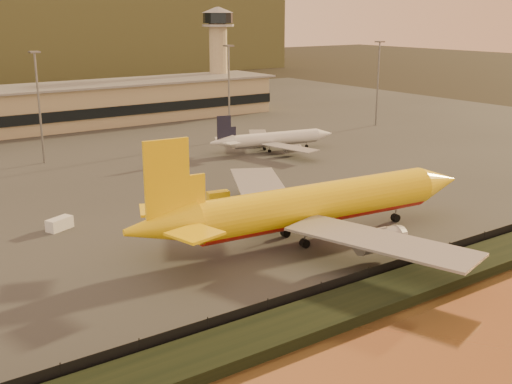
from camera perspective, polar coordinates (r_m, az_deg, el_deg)
ground at (r=92.21m, az=3.29°, el=-5.93°), size 900.00×900.00×0.00m
embankment at (r=80.46m, az=10.95°, el=-9.02°), size 320.00×7.00×1.40m
tarmac at (r=173.79m, az=-16.65°, el=3.81°), size 320.00×220.00×0.20m
perimeter_fence at (r=82.76m, az=8.96°, el=-7.74°), size 300.00×0.05×2.20m
control_tower at (r=233.62m, az=-3.37°, el=12.67°), size 11.20×11.20×35.50m
apron_light_masts at (r=158.61m, az=-9.51°, el=8.89°), size 152.20×12.20×25.40m
dhl_cargo_jet at (r=98.08m, az=5.08°, el=-1.20°), size 59.87×58.36×17.87m
white_narrowbody_jet at (r=161.76m, az=1.57°, el=4.71°), size 33.88×32.63×9.77m
gse_vehicle_yellow at (r=118.79m, az=-3.39°, el=-0.37°), size 4.36×2.61×1.83m
gse_vehicle_white at (r=107.82m, az=-17.07°, el=-2.72°), size 4.72×3.52×1.94m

